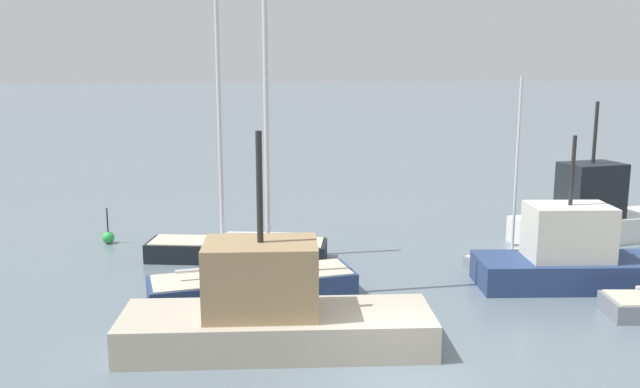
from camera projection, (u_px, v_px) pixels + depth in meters
name	position (u px, v px, depth m)	size (l,w,h in m)	color
ground_plane	(403.00, 378.00, 17.06)	(600.00, 600.00, 0.00)	slate
sailboat_0	(519.00, 255.00, 26.77)	(4.76, 2.52, 7.42)	gray
sailboat_1	(253.00, 282.00, 22.64)	(7.11, 2.97, 12.94)	navy
sailboat_4	(237.00, 246.00, 27.29)	(7.46, 3.39, 12.14)	black
fishing_boat_0	(594.00, 215.00, 30.23)	(8.00, 3.46, 6.26)	white
fishing_boat_2	(272.00, 312.00, 18.67)	(8.90, 3.57, 6.11)	#BCB29E
fishing_boat_3	(573.00, 257.00, 23.97)	(7.27, 3.37, 5.43)	navy
channel_buoy_0	(108.00, 237.00, 29.87)	(0.53, 0.53, 1.60)	green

